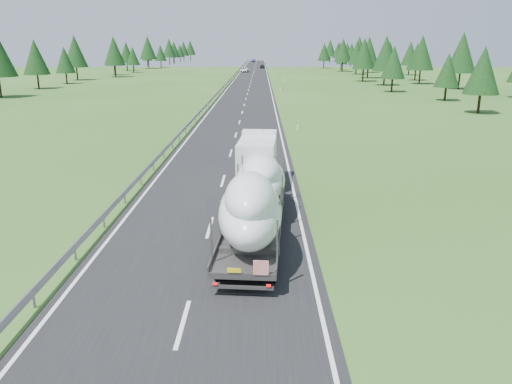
{
  "coord_description": "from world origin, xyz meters",
  "views": [
    {
      "loc": [
        2.53,
        -23.38,
        8.72
      ],
      "look_at": [
        2.31,
        0.14,
        1.83
      ],
      "focal_mm": 35.0,
      "sensor_mm": 36.0,
      "label": 1
    }
  ],
  "objects_px": {
    "distant_van": "(245,70)",
    "distant_car_blue": "(254,61)",
    "highway_sign": "(284,82)",
    "boat_truck": "(256,185)",
    "distant_car_dark": "(262,66)"
  },
  "relations": [
    {
      "from": "boat_truck",
      "to": "distant_car_dark",
      "type": "relative_size",
      "value": 3.79
    },
    {
      "from": "distant_van",
      "to": "distant_car_dark",
      "type": "distance_m",
      "value": 32.03
    },
    {
      "from": "distant_van",
      "to": "distant_car_dark",
      "type": "xyz_separation_m",
      "value": [
        6.16,
        31.43,
        0.0
      ]
    },
    {
      "from": "boat_truck",
      "to": "distant_car_dark",
      "type": "height_order",
      "value": "boat_truck"
    },
    {
      "from": "distant_car_blue",
      "to": "highway_sign",
      "type": "bearing_deg",
      "value": -81.85
    },
    {
      "from": "boat_truck",
      "to": "distant_car_blue",
      "type": "relative_size",
      "value": 3.72
    },
    {
      "from": "highway_sign",
      "to": "distant_car_dark",
      "type": "xyz_separation_m",
      "value": [
        -4.12,
        106.5,
        -1.01
      ]
    },
    {
      "from": "distant_van",
      "to": "distant_car_blue",
      "type": "relative_size",
      "value": 1.2
    },
    {
      "from": "highway_sign",
      "to": "boat_truck",
      "type": "bearing_deg",
      "value": -93.53
    },
    {
      "from": "distant_car_blue",
      "to": "distant_car_dark",
      "type": "bearing_deg",
      "value": -81.22
    },
    {
      "from": "distant_van",
      "to": "distant_car_blue",
      "type": "height_order",
      "value": "distant_van"
    },
    {
      "from": "highway_sign",
      "to": "distant_car_blue",
      "type": "distance_m",
      "value": 187.01
    },
    {
      "from": "highway_sign",
      "to": "distant_car_blue",
      "type": "bearing_deg",
      "value": 92.69
    },
    {
      "from": "distant_van",
      "to": "distant_car_dark",
      "type": "relative_size",
      "value": 1.22
    },
    {
      "from": "boat_truck",
      "to": "distant_car_dark",
      "type": "xyz_separation_m",
      "value": [
        0.77,
        185.83,
        -1.24
      ]
    }
  ]
}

